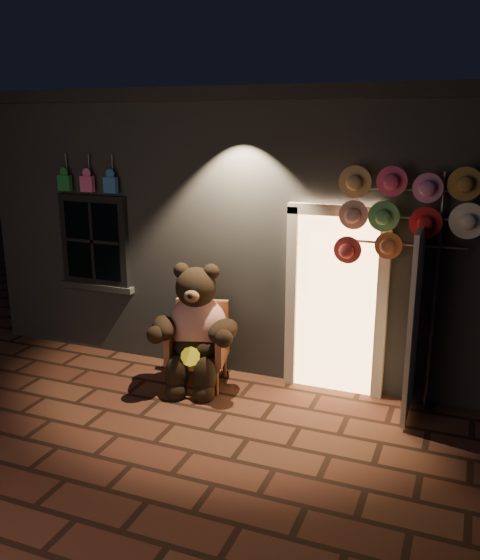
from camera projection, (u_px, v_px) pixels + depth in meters
The scene contains 5 objects.
ground at pixel (174, 423), 6.23m from camera, with size 60.00×60.00×0.00m, color brown.
shop_building at pixel (289, 209), 9.35m from camera, with size 7.30×5.95×3.51m.
wicker_armchair at pixel (199, 343), 7.11m from camera, with size 0.79×0.74×0.99m.
teddy_bear at pixel (196, 329), 6.94m from camera, with size 1.09×0.96×1.54m.
hat_rack at pixel (400, 215), 6.10m from camera, with size 1.48×0.22×2.61m.
Camera 1 is at (2.73, -4.96, 3.08)m, focal length 38.00 mm.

